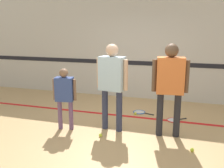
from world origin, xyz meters
TOP-DOWN VIEW (x-y plane):
  - ground_plane at (0.00, 0.00)m, footprint 16.00×16.00m
  - wall_back at (0.00, 2.61)m, footprint 16.00×0.07m
  - floor_stripe at (0.00, 0.96)m, footprint 14.40×0.10m
  - person_instructor at (-0.09, 0.13)m, footprint 0.65×0.33m
  - person_student_left at (-0.99, -0.12)m, footprint 0.47×0.25m
  - person_student_right at (1.00, 0.17)m, footprint 0.66×0.33m
  - racket_spare_on_floor at (0.26, 1.30)m, footprint 0.55×0.36m
  - racket_second_spare at (1.08, 1.01)m, footprint 0.48×0.41m
  - tennis_ball_near_instructor at (-0.19, -0.26)m, footprint 0.07×0.07m
  - tennis_ball_by_spare_racket at (0.18, 1.11)m, footprint 0.07×0.07m
  - tennis_ball_stray_left at (1.45, -0.36)m, footprint 0.07×0.07m

SIDE VIEW (x-z plane):
  - ground_plane at x=0.00m, z-range 0.00..0.00m
  - floor_stripe at x=0.00m, z-range 0.00..0.01m
  - racket_spare_on_floor at x=0.26m, z-range -0.01..0.03m
  - racket_second_spare at x=1.08m, z-range -0.01..0.03m
  - tennis_ball_near_instructor at x=-0.19m, z-range 0.00..0.07m
  - tennis_ball_by_spare_racket at x=0.18m, z-range 0.00..0.07m
  - tennis_ball_stray_left at x=1.45m, z-range 0.00..0.07m
  - person_student_left at x=-0.99m, z-range 0.15..1.39m
  - person_instructor at x=-0.09m, z-range 0.20..1.92m
  - person_student_right at x=1.00m, z-range 0.21..1.94m
  - wall_back at x=0.00m, z-range 0.00..3.20m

